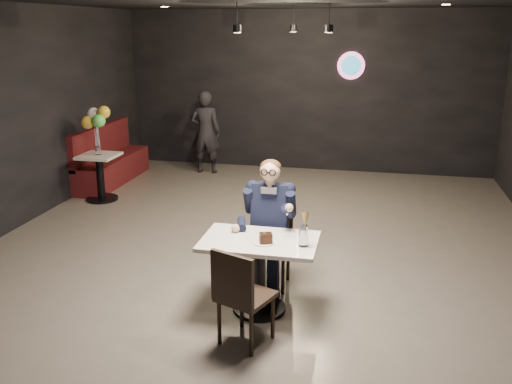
% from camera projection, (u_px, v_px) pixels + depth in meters
% --- Properties ---
extents(floor, '(9.00, 9.00, 0.00)m').
position_uv_depth(floor, '(257.00, 260.00, 6.50)').
color(floor, '#6C635A').
rests_on(floor, ground).
extents(wall_sign, '(0.50, 0.06, 0.50)m').
position_uv_depth(wall_sign, '(351.00, 66.00, 9.92)').
color(wall_sign, pink).
rests_on(wall_sign, floor).
extents(pendant_lights, '(1.40, 1.20, 0.36)m').
position_uv_depth(pendant_lights, '(288.00, 12.00, 7.52)').
color(pendant_lights, black).
rests_on(pendant_lights, floor).
extents(main_table, '(1.10, 0.70, 0.75)m').
position_uv_depth(main_table, '(259.00, 275.00, 5.25)').
color(main_table, white).
rests_on(main_table, floor).
extents(chair_far, '(0.42, 0.46, 0.92)m').
position_uv_depth(chair_far, '(270.00, 246.00, 5.74)').
color(chair_far, black).
rests_on(chair_far, floor).
extents(chair_near, '(0.56, 0.58, 0.92)m').
position_uv_depth(chair_near, '(246.00, 294.00, 4.70)').
color(chair_near, black).
rests_on(chair_near, floor).
extents(seated_man, '(0.60, 0.80, 1.44)m').
position_uv_depth(seated_man, '(270.00, 223.00, 5.67)').
color(seated_man, black).
rests_on(seated_man, floor).
extents(dessert_plate, '(0.21, 0.21, 0.01)m').
position_uv_depth(dessert_plate, '(263.00, 242.00, 5.06)').
color(dessert_plate, white).
rests_on(dessert_plate, main_table).
extents(cake_slice, '(0.14, 0.13, 0.08)m').
position_uv_depth(cake_slice, '(266.00, 238.00, 5.03)').
color(cake_slice, black).
rests_on(cake_slice, dessert_plate).
extents(mint_leaf, '(0.06, 0.04, 0.01)m').
position_uv_depth(mint_leaf, '(264.00, 235.00, 4.99)').
color(mint_leaf, green).
rests_on(mint_leaf, cake_slice).
extents(sundae_glass, '(0.09, 0.09, 0.20)m').
position_uv_depth(sundae_glass, '(303.00, 236.00, 4.96)').
color(sundae_glass, silver).
rests_on(sundae_glass, main_table).
extents(wafer_cone, '(0.08, 0.08, 0.14)m').
position_uv_depth(wafer_cone, '(305.00, 220.00, 4.93)').
color(wafer_cone, tan).
rests_on(wafer_cone, sundae_glass).
extents(booth_bench, '(0.51, 2.03, 1.01)m').
position_uv_depth(booth_bench, '(112.00, 155.00, 9.61)').
color(booth_bench, '#440E10').
rests_on(booth_bench, floor).
extents(side_table, '(0.57, 0.57, 0.71)m').
position_uv_depth(side_table, '(101.00, 179.00, 8.66)').
color(side_table, white).
rests_on(side_table, floor).
extents(balloon_vase, '(0.09, 0.09, 0.14)m').
position_uv_depth(balloon_vase, '(98.00, 150.00, 8.53)').
color(balloon_vase, silver).
rests_on(balloon_vase, side_table).
extents(balloon_bunch, '(0.36, 0.36, 0.60)m').
position_uv_depth(balloon_bunch, '(96.00, 126.00, 8.42)').
color(balloon_bunch, gold).
rests_on(balloon_bunch, balloon_vase).
extents(passerby, '(0.59, 0.41, 1.56)m').
position_uv_depth(passerby, '(206.00, 132.00, 10.20)').
color(passerby, black).
rests_on(passerby, floor).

